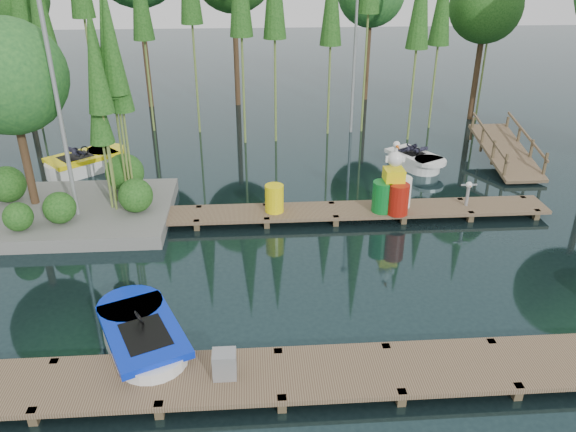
{
  "coord_description": "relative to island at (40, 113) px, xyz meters",
  "views": [
    {
      "loc": [
        -0.41,
        -12.59,
        7.5
      ],
      "look_at": [
        0.5,
        0.5,
        1.1
      ],
      "focal_mm": 35.0,
      "sensor_mm": 36.0,
      "label": 1
    }
  ],
  "objects": [
    {
      "name": "far_dock",
      "position": [
        7.3,
        -0.79,
        -2.95
      ],
      "size": [
        15.0,
        1.2,
        0.5
      ],
      "color": "brown",
      "rests_on": "ground"
    },
    {
      "name": "boat_blue",
      "position": [
        3.6,
        -6.63,
        -2.89
      ],
      "size": [
        2.47,
        3.31,
        1.02
      ],
      "rotation": [
        0.0,
        0.0,
        0.42
      ],
      "color": "white",
      "rests_on": "ground"
    },
    {
      "name": "near_dock",
      "position": [
        6.3,
        -7.79,
        -2.95
      ],
      "size": [
        18.0,
        1.5,
        0.5
      ],
      "color": "brown",
      "rests_on": "ground"
    },
    {
      "name": "ramp",
      "position": [
        15.3,
        3.21,
        -2.6
      ],
      "size": [
        1.5,
        3.94,
        1.49
      ],
      "color": "brown",
      "rests_on": "ground"
    },
    {
      "name": "boat_white_far",
      "position": [
        11.91,
        3.28,
        -2.92
      ],
      "size": [
        2.22,
        2.74,
        1.19
      ],
      "rotation": [
        0.0,
        0.0,
        -0.36
      ],
      "color": "white",
      "rests_on": "ground"
    },
    {
      "name": "seagull_post",
      "position": [
        12.38,
        -0.79,
        -2.36
      ],
      "size": [
        0.48,
        0.26,
        0.78
      ],
      "color": "gray",
      "rests_on": "far_dock"
    },
    {
      "name": "ground_plane",
      "position": [
        6.3,
        -3.29,
        -3.18
      ],
      "size": [
        90.0,
        90.0,
        0.0
      ],
      "primitive_type": "plane",
      "color": "#1A2E31"
    },
    {
      "name": "lamp_rear",
      "position": [
        10.3,
        7.71,
        1.08
      ],
      "size": [
        0.3,
        0.3,
        7.25
      ],
      "color": "gray",
      "rests_on": "ground"
    },
    {
      "name": "island",
      "position": [
        0.0,
        0.0,
        0.0
      ],
      "size": [
        6.2,
        4.2,
        6.75
      ],
      "color": "slate",
      "rests_on": "ground"
    },
    {
      "name": "utility_cabinet",
      "position": [
        5.29,
        -7.79,
        -2.62
      ],
      "size": [
        0.43,
        0.37,
        0.53
      ],
      "primitive_type": "cube",
      "color": "gray",
      "rests_on": "near_dock"
    },
    {
      "name": "yellow_barrel",
      "position": [
        6.53,
        -0.79,
        -2.47
      ],
      "size": [
        0.55,
        0.55,
        0.83
      ],
      "primitive_type": "cylinder",
      "color": "yellow",
      "rests_on": "far_dock"
    },
    {
      "name": "lamp_island",
      "position": [
        0.8,
        -0.79,
        1.08
      ],
      "size": [
        0.3,
        0.3,
        7.25
      ],
      "color": "gray",
      "rests_on": "ground"
    },
    {
      "name": "boat_yellow_far",
      "position": [
        -0.18,
        3.71,
        -2.87
      ],
      "size": [
        3.14,
        2.96,
        1.49
      ],
      "rotation": [
        0.0,
        0.0,
        0.36
      ],
      "color": "white",
      "rests_on": "ground"
    },
    {
      "name": "drum_cluster",
      "position": [
        10.06,
        -0.95,
        -2.26
      ],
      "size": [
        1.24,
        1.13,
        2.13
      ],
      "color": "#0C7024",
      "rests_on": "far_dock"
    }
  ]
}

